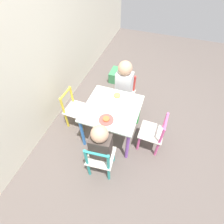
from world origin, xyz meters
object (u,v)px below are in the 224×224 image
object	(u,v)px
storage_bin	(117,75)
child_left	(101,144)
chair_yellow	(75,110)
kids_table	(112,112)
plate_right	(117,96)
chair_red	(124,94)
chair_pink	(153,133)
chair_teal	(100,159)
plate_left	(106,119)
child_right	(124,84)

from	to	relation	value
storage_bin	child_left	bearing A→B (deg)	-168.00
storage_bin	chair_yellow	bearing A→B (deg)	168.00
kids_table	plate_right	world-z (taller)	plate_right
child_left	plate_right	xyz separation A→B (m)	(0.61, 0.04, 0.07)
chair_red	chair_pink	size ratio (longest dim) A/B	1.00
storage_bin	plate_right	bearing A→B (deg)	-162.54
chair_pink	plate_right	world-z (taller)	chair_pink
storage_bin	chair_teal	bearing A→B (deg)	-168.26
child_left	chair_red	bearing A→B (deg)	-93.25
kids_table	storage_bin	distance (m)	1.14
child_left	storage_bin	size ratio (longest dim) A/B	2.66
chair_yellow	plate_left	xyz separation A→B (m)	(-0.20, -0.50, 0.24)
storage_bin	child_right	bearing A→B (deg)	-155.63
plate_left	child_left	bearing A→B (deg)	-170.72
chair_teal	chair_red	world-z (taller)	same
chair_yellow	plate_right	world-z (taller)	chair_yellow
chair_yellow	child_left	world-z (taller)	child_left
chair_yellow	storage_bin	size ratio (longest dim) A/B	1.93
child_left	child_right	distance (m)	0.87
chair_red	child_left	bearing A→B (deg)	-87.16
plate_right	kids_table	bearing A→B (deg)	180.00
chair_yellow	child_right	xyz separation A→B (m)	(0.42, -0.50, 0.22)
chair_yellow	chair_pink	bearing A→B (deg)	-89.99
chair_red	plate_left	world-z (taller)	chair_red
chair_red	chair_yellow	size ratio (longest dim) A/B	1.00
chair_teal	chair_yellow	xyz separation A→B (m)	(0.51, 0.54, 0.00)
child_left	kids_table	bearing A→B (deg)	-90.00
child_left	child_right	bearing A→B (deg)	-93.05
chair_teal	storage_bin	xyz separation A→B (m)	(1.55, 0.32, -0.16)
plate_left	kids_table	bearing A→B (deg)	-0.00
plate_left	chair_teal	bearing A→B (deg)	-171.48
child_right	plate_right	size ratio (longest dim) A/B	4.31
kids_table	child_right	distance (m)	0.44
chair_pink	plate_right	xyz separation A→B (m)	(0.20, 0.50, 0.24)
chair_pink	storage_bin	xyz separation A→B (m)	(1.07, 0.77, -0.16)
chair_pink	plate_left	distance (m)	0.57
chair_red	child_left	size ratio (longest dim) A/B	0.72
chair_red	child_left	distance (m)	0.94
chair_yellow	chair_pink	size ratio (longest dim) A/B	1.00
chair_pink	plate_right	distance (m)	0.58
storage_bin	kids_table	bearing A→B (deg)	-165.39
plate_left	plate_right	distance (m)	0.36
plate_left	storage_bin	world-z (taller)	plate_left
child_left	child_right	world-z (taller)	child_right
chair_red	plate_right	size ratio (longest dim) A/B	2.84
chair_red	storage_bin	bearing A→B (deg)	117.32
chair_yellow	child_left	bearing A→B (deg)	-127.92
chair_yellow	storage_bin	xyz separation A→B (m)	(1.04, -0.22, -0.16)
plate_left	plate_right	xyz separation A→B (m)	(0.36, -0.00, 0.00)
chair_pink	plate_right	size ratio (longest dim) A/B	2.84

